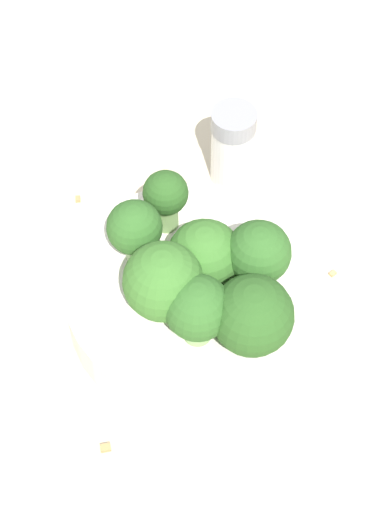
{
  "coord_description": "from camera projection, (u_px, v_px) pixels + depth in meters",
  "views": [
    {
      "loc": [
        0.11,
        0.31,
        0.55
      ],
      "look_at": [
        0.0,
        0.0,
        0.07
      ],
      "focal_mm": 60.0,
      "sensor_mm": 36.0,
      "label": 1
    }
  ],
  "objects": [
    {
      "name": "broccoli_floret_3",
      "position": [
        252.0,
        316.0,
        0.56
      ],
      "size": [
        0.06,
        0.06,
        0.06
      ],
      "color": "#84AD66",
      "rests_on": "bowl"
    },
    {
      "name": "almond_crumb_3",
      "position": [
        78.0,
        198.0,
        0.7
      ],
      "size": [
        0.01,
        0.01,
        0.01
      ],
      "primitive_type": "cube",
      "rotation": [
        0.0,
        0.0,
        1.33
      ],
      "color": "#AD7F4C",
      "rests_on": "ground_plane"
    },
    {
      "name": "ground_plane",
      "position": [
        192.0,
        311.0,
        0.64
      ],
      "size": [
        3.0,
        3.0,
        0.0
      ],
      "primitive_type": "plane",
      "color": "beige"
    },
    {
      "name": "broccoli_floret_6",
      "position": [
        205.0,
        258.0,
        0.59
      ],
      "size": [
        0.05,
        0.05,
        0.05
      ],
      "color": "#84AD66",
      "rests_on": "bowl"
    },
    {
      "name": "broccoli_floret_4",
      "position": [
        135.0,
        229.0,
        0.6
      ],
      "size": [
        0.04,
        0.04,
        0.06
      ],
      "color": "#8EB770",
      "rests_on": "bowl"
    },
    {
      "name": "broccoli_floret_5",
      "position": [
        258.0,
        254.0,
        0.58
      ],
      "size": [
        0.05,
        0.05,
        0.06
      ],
      "color": "#84AD66",
      "rests_on": "bowl"
    },
    {
      "name": "broccoli_floret_1",
      "position": [
        198.0,
        310.0,
        0.56
      ],
      "size": [
        0.05,
        0.05,
        0.06
      ],
      "color": "#84AD66",
      "rests_on": "bowl"
    },
    {
      "name": "almond_crumb_0",
      "position": [
        333.0,
        273.0,
        0.66
      ],
      "size": [
        0.01,
        0.01,
        0.01
      ],
      "primitive_type": "cube",
      "rotation": [
        0.0,
        0.0,
        3.48
      ],
      "color": "tan",
      "rests_on": "ground_plane"
    },
    {
      "name": "broccoli_floret_0",
      "position": [
        160.0,
        198.0,
        0.61
      ],
      "size": [
        0.03,
        0.03,
        0.05
      ],
      "color": "#7A9E5B",
      "rests_on": "bowl"
    },
    {
      "name": "pepper_shaker",
      "position": [
        232.0,
        145.0,
        0.69
      ],
      "size": [
        0.04,
        0.04,
        0.07
      ],
      "color": "silver",
      "rests_on": "ground_plane"
    },
    {
      "name": "bowl",
      "position": [
        192.0,
        297.0,
        0.63
      ],
      "size": [
        0.18,
        0.18,
        0.04
      ],
      "primitive_type": "cylinder",
      "color": "silver",
      "rests_on": "ground_plane"
    },
    {
      "name": "almond_crumb_2",
      "position": [
        105.0,
        447.0,
        0.58
      ],
      "size": [
        0.01,
        0.01,
        0.01
      ],
      "primitive_type": "cube",
      "rotation": [
        0.0,
        0.0,
        6.13
      ],
      "color": "#AD7F4C",
      "rests_on": "ground_plane"
    },
    {
      "name": "broccoli_floret_2",
      "position": [
        163.0,
        283.0,
        0.57
      ],
      "size": [
        0.05,
        0.05,
        0.07
      ],
      "color": "#8EB770",
      "rests_on": "bowl"
    }
  ]
}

